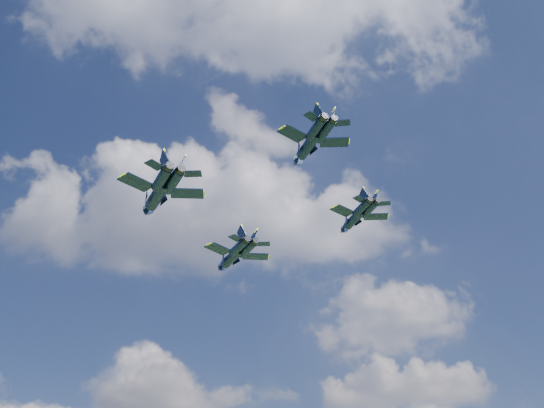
{
  "coord_description": "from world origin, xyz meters",
  "views": [
    {
      "loc": [
        6.99,
        -94.48,
        3.65
      ],
      "look_at": [
        2.9,
        0.2,
        56.36
      ],
      "focal_mm": 45.0,
      "sensor_mm": 36.0,
      "label": 1
    }
  ],
  "objects_px": {
    "jet_left": "(157,196)",
    "jet_right": "(354,219)",
    "jet_lead": "(231,258)",
    "jet_slot": "(308,146)"
  },
  "relations": [
    {
      "from": "jet_left",
      "to": "jet_right",
      "type": "bearing_deg",
      "value": -2.58
    },
    {
      "from": "jet_left",
      "to": "jet_right",
      "type": "height_order",
      "value": "jet_right"
    },
    {
      "from": "jet_lead",
      "to": "jet_slot",
      "type": "xyz_separation_m",
      "value": [
        14.03,
        -33.25,
        1.93
      ]
    },
    {
      "from": "jet_lead",
      "to": "jet_slot",
      "type": "distance_m",
      "value": 36.14
    },
    {
      "from": "jet_lead",
      "to": "jet_slot",
      "type": "relative_size",
      "value": 1.15
    },
    {
      "from": "jet_left",
      "to": "jet_slot",
      "type": "distance_m",
      "value": 24.28
    },
    {
      "from": "jet_lead",
      "to": "jet_left",
      "type": "xyz_separation_m",
      "value": [
        -8.8,
        -25.66,
        -1.32
      ]
    },
    {
      "from": "jet_right",
      "to": "jet_left",
      "type": "bearing_deg",
      "value": -177.37
    },
    {
      "from": "jet_right",
      "to": "jet_slot",
      "type": "distance_m",
      "value": 23.04
    },
    {
      "from": "jet_lead",
      "to": "jet_left",
      "type": "relative_size",
      "value": 0.94
    }
  ]
}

